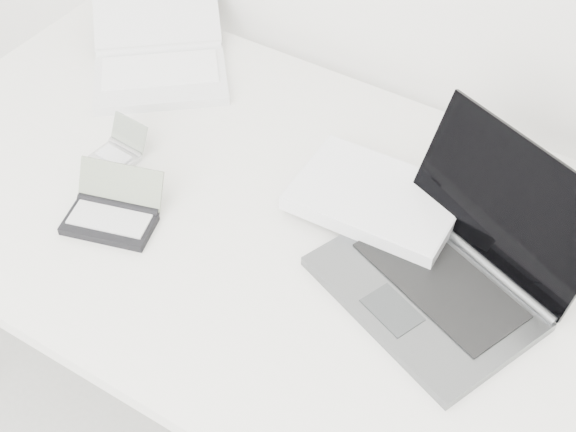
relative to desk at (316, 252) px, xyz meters
The scene contains 5 objects.
desk is the anchor object (origin of this frame).
laptop_large 0.18m from the desk, 18.12° to the left, with size 0.51×0.40×0.21m.
netbook_open_white 0.55m from the desk, 156.03° to the left, with size 0.41×0.42×0.09m.
pda_silver 0.40m from the desk, behind, with size 0.08×0.09×0.06m.
palmtop_charcoal 0.34m from the desk, 153.11° to the right, with size 0.17×0.16×0.07m.
Camera 1 is at (0.43, 0.77, 1.71)m, focal length 50.00 mm.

